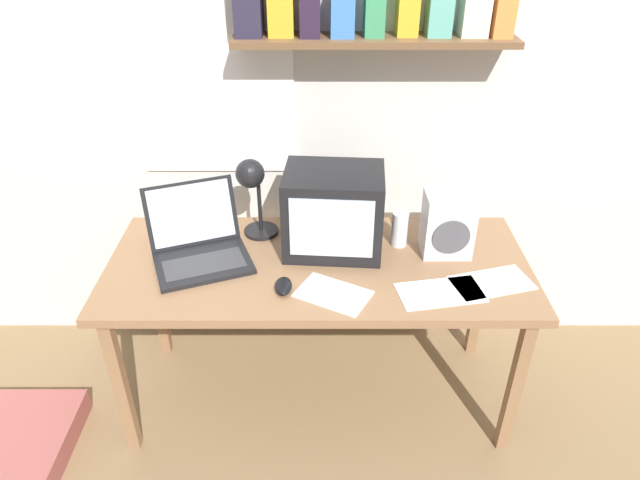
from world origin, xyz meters
name	(u,v)px	position (x,y,z in m)	size (l,w,h in m)	color
ground_plane	(320,392)	(0.00, 0.00, 0.00)	(12.00, 12.00, 0.00)	olive
back_wall	(321,68)	(0.00, 0.48, 1.31)	(5.60, 0.24, 2.60)	silver
corner_desk	(320,275)	(0.00, 0.00, 0.64)	(1.60, 0.68, 0.70)	#8C6544
crt_monitor	(336,211)	(0.06, 0.11, 0.87)	(0.39, 0.31, 0.32)	black
laptop	(200,241)	(-0.46, 0.05, 0.77)	(0.45, 0.44, 0.26)	black
desk_lamp	(255,185)	(-0.25, 0.17, 0.95)	(0.15, 0.19, 0.35)	black
juice_glass	(402,231)	(0.32, 0.13, 0.77)	(0.06, 0.06, 0.14)	white
space_heater	(450,225)	(0.49, 0.07, 0.83)	(0.19, 0.15, 0.25)	silver
computer_mouse	(285,286)	(-0.12, -0.17, 0.72)	(0.06, 0.11, 0.03)	black
printed_handout	(442,293)	(0.43, -0.19, 0.71)	(0.32, 0.21, 0.00)	white
open_notebook	(335,294)	(0.05, -0.20, 0.71)	(0.30, 0.26, 0.00)	white
loose_paper_near_monitor	(494,283)	(0.63, -0.13, 0.71)	(0.32, 0.23, 0.00)	white
floor_cushion	(19,439)	(-1.20, -0.30, 0.05)	(0.43, 0.43, 0.10)	#A3554F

